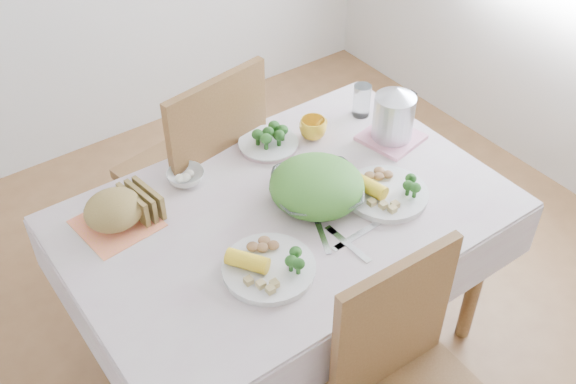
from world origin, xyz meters
TOP-DOWN VIEW (x-y plane):
  - floor at (0.00, 0.00)m, footprint 3.60×3.60m
  - dining_table at (0.00, 0.00)m, footprint 1.40×0.90m
  - tablecloth at (0.00, 0.00)m, footprint 1.50×1.00m
  - chair_far at (-0.04, 0.65)m, footprint 0.56×0.56m
  - salad_bowl at (0.12, -0.02)m, footprint 0.41×0.41m
  - dinner_plate_left at (-0.21, -0.20)m, footprint 0.36×0.36m
  - dinner_plate_right at (0.33, -0.15)m, footprint 0.33×0.33m
  - broccoli_plate at (0.16, 0.34)m, footprint 0.30×0.30m
  - napkin at (-0.51, 0.28)m, footprint 0.27×0.27m
  - bread_loaf at (-0.51, 0.28)m, footprint 0.24×0.24m
  - fruit_bowl at (-0.20, 0.34)m, footprint 0.18×0.18m
  - yellow_mug at (0.33, 0.29)m, footprint 0.12×0.12m
  - glass_tumbler at (0.59, 0.30)m, footprint 0.08×0.08m
  - pink_tray at (0.57, 0.09)m, footprint 0.24×0.24m
  - electric_kettle at (0.57, 0.09)m, footprint 0.19×0.19m
  - fork_left at (0.06, -0.26)m, footprint 0.03×0.20m
  - fork_right at (0.02, -0.17)m, footprint 0.09×0.16m
  - knife at (0.12, -0.24)m, footprint 0.20×0.03m

SIDE VIEW (x-z plane):
  - floor at x=0.00m, z-range 0.00..0.00m
  - dining_table at x=0.00m, z-range 0.00..0.75m
  - chair_far at x=-0.04m, z-range -0.07..1.00m
  - tablecloth at x=0.00m, z-range 0.75..0.76m
  - napkin at x=-0.51m, z-range 0.76..0.77m
  - fork_left at x=0.06m, z-range 0.76..0.77m
  - fork_right at x=0.02m, z-range 0.76..0.77m
  - knife at x=0.12m, z-range 0.76..0.77m
  - pink_tray at x=0.57m, z-range 0.76..0.78m
  - broccoli_plate at x=0.16m, z-range 0.76..0.78m
  - dinner_plate_left at x=-0.21m, z-range 0.76..0.79m
  - dinner_plate_right at x=0.33m, z-range 0.76..0.79m
  - fruit_bowl at x=-0.20m, z-range 0.76..0.81m
  - salad_bowl at x=0.12m, z-range 0.76..0.84m
  - yellow_mug at x=0.33m, z-range 0.76..0.85m
  - bread_loaf at x=-0.51m, z-range 0.76..0.88m
  - glass_tumbler at x=0.59m, z-range 0.76..0.90m
  - electric_kettle at x=0.57m, z-range 0.77..0.99m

